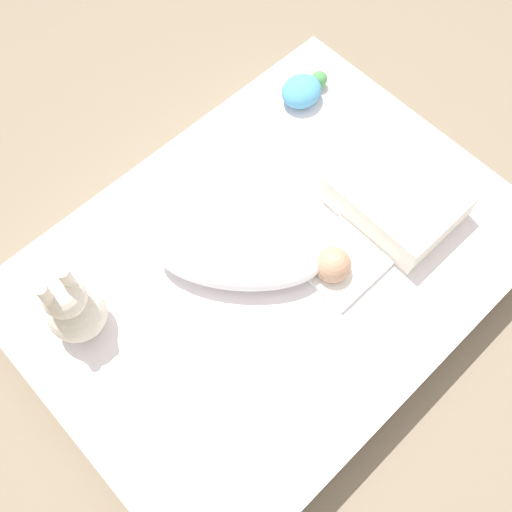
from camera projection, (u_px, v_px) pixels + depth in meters
The scene contains 7 objects.
ground_plane at pixel (271, 284), 1.94m from camera, with size 12.00×12.00×0.00m, color #7A6B56.
bed_mattress at pixel (271, 273), 1.86m from camera, with size 1.47×1.09×0.18m.
burp_cloth at pixel (344, 260), 1.77m from camera, with size 0.25×0.22×0.02m.
swaddled_baby at pixel (248, 258), 1.72m from camera, with size 0.47×0.50×0.12m.
pillow at pixel (397, 196), 1.81m from camera, with size 0.29×0.37×0.12m.
bunny_plush at pixel (73, 309), 1.59m from camera, with size 0.16×0.16×0.31m.
turtle_plush at pixel (303, 90), 2.01m from camera, with size 0.19×0.13×0.09m.
Camera 1 is at (-0.56, -0.52, 1.79)m, focal length 42.00 mm.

